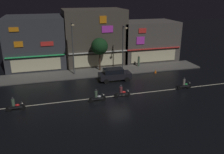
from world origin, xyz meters
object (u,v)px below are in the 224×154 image
object	(u,v)px
streetlamp_mid	(123,45)
motorcycle_trailing_far	(184,84)
motorcycle_following	(15,105)
motorcycle_opposite_lane	(97,97)
parked_car_near_kerb	(114,74)
pedestrian_on_sidewalk	(139,61)
motorcycle_lead	(122,92)
traffic_cone	(156,71)
streetlamp_west	(73,45)

from	to	relation	value
streetlamp_mid	motorcycle_trailing_far	size ratio (longest dim) A/B	3.54
motorcycle_following	motorcycle_trailing_far	distance (m)	19.47
motorcycle_opposite_lane	motorcycle_trailing_far	distance (m)	11.11
motorcycle_following	motorcycle_trailing_far	xyz separation A→B (m)	(19.46, 0.54, 0.00)
streetlamp_mid	parked_car_near_kerb	bearing A→B (deg)	-126.20
streetlamp_mid	pedestrian_on_sidewalk	distance (m)	4.88
motorcycle_lead	parked_car_near_kerb	bearing A→B (deg)	-105.58
pedestrian_on_sidewalk	traffic_cone	xyz separation A→B (m)	(1.32, -3.47, -0.69)
traffic_cone	motorcycle_following	bearing A→B (deg)	-158.99
traffic_cone	streetlamp_west	bearing A→B (deg)	169.78
streetlamp_mid	traffic_cone	xyz separation A→B (m)	(4.53, -1.62, -3.86)
streetlamp_west	motorcycle_trailing_far	world-z (taller)	streetlamp_west
streetlamp_mid	motorcycle_opposite_lane	distance (m)	11.30
traffic_cone	motorcycle_opposite_lane	bearing A→B (deg)	-144.76
motorcycle_lead	motorcycle_trailing_far	distance (m)	8.15
pedestrian_on_sidewalk	parked_car_near_kerb	xyz separation A→B (m)	(-5.41, -4.85, -0.09)
pedestrian_on_sidewalk	parked_car_near_kerb	distance (m)	7.26
parked_car_near_kerb	motorcycle_trailing_far	distance (m)	9.10
motorcycle_opposite_lane	pedestrian_on_sidewalk	bearing A→B (deg)	-123.60
motorcycle_trailing_far	motorcycle_following	bearing A→B (deg)	8.16
motorcycle_lead	motorcycle_opposite_lane	distance (m)	2.98
traffic_cone	streetlamp_mid	bearing A→B (deg)	160.36
streetlamp_west	motorcycle_lead	world-z (taller)	streetlamp_west
motorcycle_lead	traffic_cone	world-z (taller)	motorcycle_lead
streetlamp_mid	motorcycle_following	distance (m)	17.14
pedestrian_on_sidewalk	motorcycle_opposite_lane	xyz separation A→B (m)	(-9.11, -10.84, -0.33)
motorcycle_lead	traffic_cone	distance (m)	10.22
parked_car_near_kerb	motorcycle_opposite_lane	xyz separation A→B (m)	(-3.70, -5.99, -0.24)
traffic_cone	pedestrian_on_sidewalk	bearing A→B (deg)	110.79
streetlamp_west	traffic_cone	world-z (taller)	streetlamp_west
parked_car_near_kerb	motorcycle_lead	world-z (taller)	parked_car_near_kerb
pedestrian_on_sidewalk	streetlamp_west	bearing A→B (deg)	10.32
parked_car_near_kerb	traffic_cone	size ratio (longest dim) A/B	7.82
streetlamp_mid	motorcycle_lead	xyz separation A→B (m)	(-2.94, -8.57, -3.50)
pedestrian_on_sidewalk	traffic_cone	distance (m)	3.77
parked_car_near_kerb	motorcycle_trailing_far	xyz separation A→B (m)	(7.39, -5.30, -0.24)
parked_car_near_kerb	motorcycle_lead	distance (m)	5.63
parked_car_near_kerb	motorcycle_opposite_lane	size ratio (longest dim) A/B	2.26
motorcycle_lead	motorcycle_trailing_far	xyz separation A→B (m)	(8.14, 0.28, 0.00)
pedestrian_on_sidewalk	motorcycle_opposite_lane	world-z (taller)	pedestrian_on_sidewalk
streetlamp_west	motorcycle_opposite_lane	distance (m)	10.28
streetlamp_west	streetlamp_mid	bearing A→B (deg)	-3.90
pedestrian_on_sidewalk	traffic_cone	world-z (taller)	pedestrian_on_sidewalk
parked_car_near_kerb	motorcycle_trailing_far	bearing A→B (deg)	144.37
motorcycle_lead	traffic_cone	xyz separation A→B (m)	(7.48, 6.95, -0.36)
pedestrian_on_sidewalk	motorcycle_trailing_far	xyz separation A→B (m)	(1.98, -10.15, -0.33)
motorcycle_trailing_far	pedestrian_on_sidewalk	bearing A→B (deg)	-72.39
streetlamp_west	motorcycle_lead	distance (m)	10.69
parked_car_near_kerb	motorcycle_trailing_far	world-z (taller)	parked_car_near_kerb
motorcycle_following	traffic_cone	xyz separation A→B (m)	(18.80, 7.22, -0.36)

